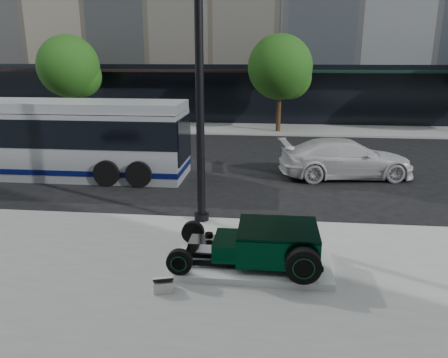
# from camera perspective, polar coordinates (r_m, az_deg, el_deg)

# --- Properties ---
(ground) EXTENTS (120.00, 120.00, 0.00)m
(ground) POSITION_cam_1_polar(r_m,az_deg,el_deg) (14.42, 3.53, -2.81)
(ground) COLOR black
(ground) RESTS_ON ground
(sidewalk_far) EXTENTS (70.00, 4.00, 0.12)m
(sidewalk_far) POSITION_cam_1_polar(r_m,az_deg,el_deg) (28.02, 4.97, 6.51)
(sidewalk_far) COLOR gray
(sidewalk_far) RESTS_ON ground
(street_trees) EXTENTS (29.80, 3.80, 5.70)m
(street_trees) POSITION_cam_1_polar(r_m,az_deg,el_deg) (26.73, 7.64, 13.97)
(street_trees) COLOR black
(street_trees) RESTS_ON sidewalk_far
(display_plinth) EXTENTS (3.40, 1.80, 0.15)m
(display_plinth) POSITION_cam_1_polar(r_m,az_deg,el_deg) (9.83, 3.64, -10.92)
(display_plinth) COLOR silver
(display_plinth) RESTS_ON sidewalk_near
(hot_rod) EXTENTS (3.22, 2.00, 0.81)m
(hot_rod) POSITION_cam_1_polar(r_m,az_deg,el_deg) (9.61, 5.70, -8.32)
(hot_rod) COLOR black
(hot_rod) RESTS_ON display_plinth
(info_plaque) EXTENTS (0.47, 0.41, 0.31)m
(info_plaque) POSITION_cam_1_polar(r_m,az_deg,el_deg) (8.97, -7.94, -13.51)
(info_plaque) COLOR silver
(info_plaque) RESTS_ON sidewalk_near
(lamppost) EXTENTS (0.41, 0.41, 7.45)m
(lamppost) POSITION_cam_1_polar(r_m,az_deg,el_deg) (11.65, -3.18, 10.66)
(lamppost) COLOR black
(lamppost) RESTS_ON sidewalk_near
(transit_bus) EXTENTS (12.12, 2.88, 2.92)m
(transit_bus) POSITION_cam_1_polar(r_m,az_deg,el_deg) (18.79, -23.56, 4.99)
(transit_bus) COLOR silver
(transit_bus) RESTS_ON ground
(white_sedan) EXTENTS (5.38, 2.82, 1.49)m
(white_sedan) POSITION_cam_1_polar(r_m,az_deg,el_deg) (17.60, 15.62, 2.60)
(white_sedan) COLOR silver
(white_sedan) RESTS_ON ground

